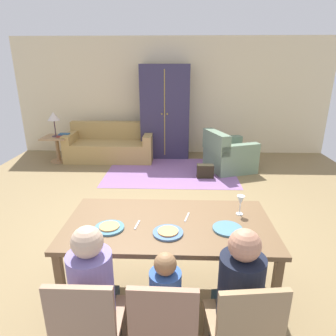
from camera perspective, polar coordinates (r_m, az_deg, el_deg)
The scene contains 26 objects.
ground_plane at distance 4.51m, azimuth -0.18°, elevation -8.20°, with size 7.45×6.34×0.02m, color olive.
back_wall at distance 7.25m, azimuth 0.79°, elevation 13.58°, with size 7.45×0.10×2.70m, color beige.
dining_table at distance 2.67m, azimuth 0.13°, elevation -11.85°, with size 1.81×0.94×0.76m.
plate_near_man at distance 2.59m, azimuth -11.28°, elevation -11.29°, with size 0.25×0.25×0.02m, color teal.
pizza_near_man at distance 2.58m, azimuth -11.30°, elevation -11.01°, with size 0.17×0.17×0.01m, color #E09752.
plate_near_child at distance 2.47m, azimuth -0.00°, elevation -12.43°, with size 0.25×0.25×0.02m, color #4A70A2.
pizza_near_child at distance 2.46m, azimuth -0.00°, elevation -12.13°, with size 0.17×0.17×0.01m, color #DF9253.
plate_near_woman at distance 2.58m, azimuth 11.44°, elevation -11.45°, with size 0.25×0.25×0.02m, color teal.
wine_glass at distance 2.79m, azimuth 13.86°, elevation -6.26°, with size 0.07×0.07×0.19m.
fork at distance 2.61m, azimuth -5.99°, elevation -10.86°, with size 0.02×0.15×0.01m, color silver.
knife at distance 2.72m, azimuth 3.69°, elevation -9.47°, with size 0.01×0.17×0.01m, color silver.
dining_chair_man at distance 2.22m, azimuth -15.25°, elevation -26.85°, with size 0.42×0.42×0.87m.
person_man at distance 2.32m, azimuth -13.98°, elevation -23.44°, with size 0.30×0.40×1.11m.
dining_chair_child at distance 2.15m, azimuth -0.74°, elevation -28.02°, with size 0.43×0.43×0.87m.
person_child at distance 2.31m, azimuth -0.44°, elevation -25.92°, with size 0.22×0.29×0.92m.
dining_chair_woman at distance 2.19m, azimuth 14.46°, elevation -27.59°, with size 0.46×0.46×0.87m.
person_woman at distance 2.29m, azimuth 13.21°, elevation -24.10°, with size 0.31×0.41×1.11m.
area_rug at distance 6.05m, azimuth 0.55°, elevation -0.69°, with size 2.60×1.80×0.01m, color #90639F.
couch at distance 6.95m, azimuth -11.02°, elevation 4.18°, with size 1.95×0.86×0.82m.
armchair at distance 6.21m, azimuth 11.52°, elevation 2.50°, with size 1.10×1.09×0.82m.
armoire at distance 6.91m, azimuth -0.56°, elevation 10.79°, with size 1.10×0.59×2.10m.
side_table at distance 7.04m, azimuth -20.67°, elevation 4.12°, with size 0.56×0.56×0.58m.
table_lamp at distance 6.92m, azimuth -21.28°, elevation 9.17°, with size 0.26×0.26×0.54m.
book_lower at distance 6.89m, azimuth -19.74°, elevation 5.78°, with size 0.22×0.16×0.03m, color maroon.
book_upper at distance 6.98m, azimuth -19.45°, elevation 6.21°, with size 0.22×0.16×0.03m, color #2C5982.
handbag at distance 5.74m, azimuth 7.22°, elevation -0.61°, with size 0.32×0.16×0.26m, color black.
Camera 1 is at (0.15, -3.43, 2.07)m, focal length 31.47 mm.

